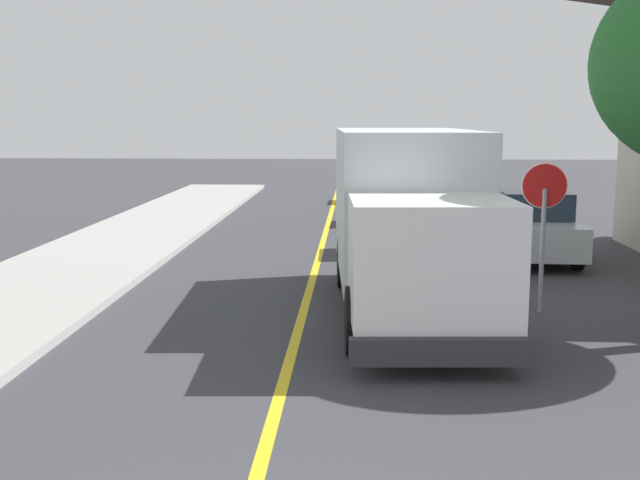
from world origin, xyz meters
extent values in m
cube|color=gold|center=(0.00, 10.00, 0.00)|extent=(0.16, 56.00, 0.01)
cube|color=silver|center=(1.81, 10.87, 1.90)|extent=(2.66, 5.12, 2.60)
cube|color=white|center=(2.00, 7.37, 1.45)|extent=(2.38, 2.12, 1.70)
cube|color=#1E2D3D|center=(2.04, 6.47, 1.82)|extent=(2.04, 0.19, 0.75)
cube|color=#2D2D33|center=(2.05, 6.29, 0.42)|extent=(2.41, 0.32, 0.36)
cylinder|color=black|center=(3.03, 7.63, 0.50)|extent=(0.35, 1.01, 1.00)
cylinder|color=black|center=(0.94, 7.52, 0.50)|extent=(0.35, 1.01, 1.00)
cylinder|color=black|center=(2.80, 12.17, 0.50)|extent=(0.35, 1.01, 1.00)
cylinder|color=black|center=(0.70, 12.06, 0.50)|extent=(0.35, 1.01, 1.00)
cube|color=#B7B7BC|center=(2.31, 15.98, 0.65)|extent=(1.89, 4.44, 0.76)
cube|color=#1E2D3D|center=(2.30, 16.13, 1.35)|extent=(1.62, 1.83, 0.64)
cylinder|color=black|center=(3.12, 14.59, 0.32)|extent=(0.23, 0.64, 0.64)
cylinder|color=black|center=(1.55, 14.56, 0.32)|extent=(0.23, 0.64, 0.64)
cylinder|color=black|center=(3.07, 17.41, 0.32)|extent=(0.23, 0.64, 0.64)
cylinder|color=black|center=(1.49, 17.38, 0.32)|extent=(0.23, 0.64, 0.64)
cube|color=#4C564C|center=(2.39, 21.52, 0.65)|extent=(1.92, 4.45, 0.76)
cube|color=#1E2D3D|center=(2.39, 21.67, 1.35)|extent=(1.63, 1.84, 0.64)
cylinder|color=black|center=(3.14, 20.09, 0.32)|extent=(0.24, 0.65, 0.64)
cylinder|color=black|center=(1.56, 20.13, 0.32)|extent=(0.24, 0.65, 0.64)
cylinder|color=black|center=(3.22, 22.90, 0.32)|extent=(0.24, 0.65, 0.64)
cylinder|color=black|center=(1.64, 22.95, 0.32)|extent=(0.24, 0.65, 0.64)
cube|color=maroon|center=(2.06, 27.89, 0.65)|extent=(1.86, 4.42, 0.76)
cube|color=#1E2D3D|center=(2.06, 28.04, 1.35)|extent=(1.61, 1.82, 0.64)
cylinder|color=black|center=(2.83, 26.47, 0.32)|extent=(0.23, 0.64, 0.64)
cylinder|color=black|center=(1.25, 26.49, 0.32)|extent=(0.23, 0.64, 0.64)
cylinder|color=black|center=(2.87, 29.29, 0.32)|extent=(0.23, 0.64, 0.64)
cylinder|color=black|center=(1.29, 29.31, 0.32)|extent=(0.23, 0.64, 0.64)
cube|color=#B7B7BC|center=(5.20, 15.48, 0.65)|extent=(1.93, 4.45, 0.76)
cube|color=#1E2D3D|center=(5.20, 15.33, 1.35)|extent=(1.64, 1.85, 0.64)
cylinder|color=black|center=(4.45, 16.91, 0.32)|extent=(0.24, 0.65, 0.64)
cylinder|color=black|center=(6.03, 16.86, 0.32)|extent=(0.24, 0.65, 0.64)
cylinder|color=black|center=(4.37, 14.09, 0.32)|extent=(0.24, 0.65, 0.64)
cylinder|color=black|center=(5.95, 14.04, 0.32)|extent=(0.24, 0.65, 0.64)
cylinder|color=gray|center=(4.20, 10.10, 1.10)|extent=(0.08, 0.08, 2.20)
cylinder|color=red|center=(4.20, 10.13, 2.25)|extent=(0.76, 0.03, 0.76)
cylinder|color=white|center=(4.20, 10.15, 2.25)|extent=(0.80, 0.02, 0.80)
camera|label=1|loc=(0.95, -3.46, 3.44)|focal=43.44mm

